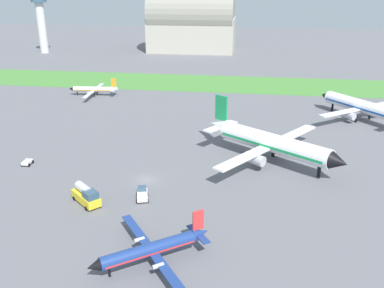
% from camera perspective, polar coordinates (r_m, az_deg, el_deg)
% --- Properties ---
extents(ground_plane, '(600.00, 600.00, 0.00)m').
position_cam_1_polar(ground_plane, '(80.79, -6.18, -4.89)').
color(ground_plane, slate).
extents(grass_taxiway_strip, '(360.00, 28.00, 0.08)m').
position_cam_1_polar(grass_taxiway_strip, '(159.20, 1.22, 8.33)').
color(grass_taxiway_strip, '#478438').
rests_on(grass_taxiway_strip, ground_plane).
extents(airplane_foreground_turboprop, '(15.20, 17.18, 6.11)m').
position_cam_1_polar(airplane_foreground_turboprop, '(57.47, -5.53, -14.07)').
color(airplane_foreground_turboprop, navy).
rests_on(airplane_foreground_turboprop, ground_plane).
extents(airplane_midfield_jet, '(29.27, 29.05, 11.99)m').
position_cam_1_polar(airplane_midfield_jet, '(88.07, 10.67, 0.16)').
color(airplane_midfield_jet, white).
rests_on(airplane_midfield_jet, ground_plane).
extents(airplane_parked_jet_far, '(25.06, 25.46, 10.63)m').
position_cam_1_polar(airplane_parked_jet_far, '(123.31, 22.14, 4.77)').
color(airplane_parked_jet_far, white).
rests_on(airplane_parked_jet_far, ground_plane).
extents(airplane_taxiing_turboprop, '(17.11, 19.98, 5.98)m').
position_cam_1_polar(airplane_taxiing_turboprop, '(144.07, -13.25, 7.28)').
color(airplane_taxiing_turboprop, silver).
rests_on(airplane_taxiing_turboprop, ground_plane).
extents(pushback_tug_near_gate, '(2.81, 3.94, 1.95)m').
position_cam_1_polar(pushback_tug_near_gate, '(73.74, -6.80, -6.81)').
color(pushback_tug_near_gate, white).
rests_on(pushback_tug_near_gate, ground_plane).
extents(baggage_cart_midfield, '(1.85, 2.46, 0.90)m').
position_cam_1_polar(baggage_cart_midfield, '(93.06, -21.57, -2.33)').
color(baggage_cart_midfield, white).
rests_on(baggage_cart_midfield, ground_plane).
extents(fuel_truck_by_runway, '(6.44, 6.12, 3.29)m').
position_cam_1_polar(fuel_truck_by_runway, '(73.75, -14.25, -6.77)').
color(fuel_truck_by_runway, yellow).
rests_on(fuel_truck_by_runway, ground_plane).
extents(hangar_distant, '(46.08, 27.33, 34.01)m').
position_cam_1_polar(hangar_distant, '(235.14, -0.01, 16.43)').
color(hangar_distant, '#B2AD9E').
rests_on(hangar_distant, ground_plane).
extents(control_tower, '(8.00, 8.00, 30.01)m').
position_cam_1_polar(control_tower, '(242.73, -19.95, 15.86)').
color(control_tower, silver).
rests_on(control_tower, ground_plane).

